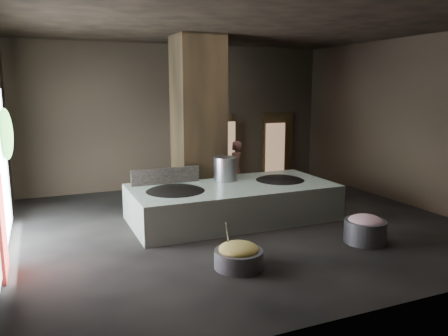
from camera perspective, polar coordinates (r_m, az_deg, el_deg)
name	(u,v)px	position (r m, az deg, el deg)	size (l,w,h in m)	color
floor	(238,225)	(10.45, 1.85, -7.49)	(10.00, 9.00, 0.10)	black
ceiling	(239,23)	(10.03, 2.02, 18.37)	(10.00, 9.00, 0.10)	black
back_wall	(179,116)	(14.22, -5.86, 6.72)	(10.00, 0.10, 4.50)	black
front_wall	(382,158)	(6.19, 19.96, 1.25)	(10.00, 0.10, 4.50)	black
right_wall	(407,122)	(12.94, 22.77, 5.59)	(0.10, 9.00, 4.50)	black
pillar	(198,123)	(11.62, -3.39, 5.92)	(1.20, 1.20, 4.50)	black
hearth_platform	(232,202)	(10.66, 1.11, -4.45)	(4.89, 2.34, 0.85)	silver
platform_cap	(233,186)	(10.57, 1.12, -2.41)	(4.78, 2.29, 0.03)	black
wok_left	(176,195)	(10.05, -6.35, -3.53)	(1.54, 1.54, 0.42)	black
wok_left_rim	(175,192)	(10.03, -6.36, -3.15)	(1.57, 1.57, 0.05)	black
wok_right	(280,184)	(11.23, 7.32, -2.06)	(1.43, 1.43, 0.40)	black
wok_right_rim	(280,181)	(11.22, 7.32, -1.71)	(1.47, 1.47, 0.05)	black
stock_pot	(225,170)	(11.02, 0.20, -0.20)	(0.59, 0.59, 0.64)	#94949A
splash_guard	(166,177)	(10.74, -7.61, -1.12)	(1.70, 0.06, 0.42)	black
cook	(235,169)	(12.83, 1.46, -0.08)	(0.60, 0.39, 1.64)	#93554A
veg_basin	(239,259)	(7.95, 1.92, -11.78)	(0.88, 0.88, 0.32)	slate
veg_fill	(239,249)	(7.89, 1.93, -10.51)	(0.72, 0.72, 0.22)	#9BB256
ladle	(228,237)	(7.89, 0.48, -8.95)	(0.03, 0.03, 0.69)	#94949A
meat_basin	(365,231)	(9.60, 17.93, -7.86)	(0.86, 0.86, 0.47)	slate
meat_fill	(366,221)	(9.54, 18.00, -6.64)	(0.71, 0.71, 0.27)	#CA7988
doorway_near	(215,150)	(14.65, -1.17, 2.36)	(1.18, 0.08, 2.38)	black
doorway_near_glow	(223,152)	(14.54, -0.09, 2.10)	(0.85, 0.04, 2.00)	#8C6647
doorway_far	(278,146)	(15.69, 7.01, 2.83)	(1.18, 0.08, 2.38)	black
doorway_far_glow	(275,148)	(15.53, 6.69, 2.57)	(0.75, 0.04, 1.78)	#8C6647
pavilion_sliver	(2,228)	(8.28, -26.99, -7.00)	(0.05, 0.90, 1.70)	maroon
tree_silhouette	(6,134)	(10.38, -26.61, 4.00)	(0.28, 1.10, 1.10)	#194714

